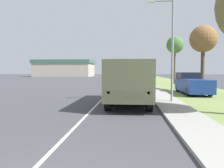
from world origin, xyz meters
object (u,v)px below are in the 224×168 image
car_second_ahead (130,79)px  pickup_truck (192,84)px  car_nearest_ahead (125,81)px  military_truck (129,80)px  car_third_ahead (116,77)px  lamp_post (169,40)px

car_second_ahead → pickup_truck: pickup_truck is taller
car_nearest_ahead → pickup_truck: (6.23, -7.88, 0.18)m
military_truck → car_second_ahead: military_truck is taller
military_truck → car_third_ahead: bearing=95.0°
car_second_ahead → lamp_post: size_ratio=0.63×
car_third_ahead → pickup_truck: bearing=-74.6°
pickup_truck → lamp_post: lamp_post is taller
car_nearest_ahead → car_second_ahead: bearing=86.6°
car_nearest_ahead → car_third_ahead: size_ratio=1.01×
car_nearest_ahead → lamp_post: lamp_post is taller
pickup_truck → lamp_post: bearing=-117.7°
car_nearest_ahead → car_second_ahead: car_nearest_ahead is taller
car_nearest_ahead → car_second_ahead: (0.65, 10.90, -0.06)m
car_third_ahead → car_nearest_ahead: bearing=-83.5°
car_nearest_ahead → pickup_truck: pickup_truck is taller
military_truck → car_second_ahead: 25.43m
car_nearest_ahead → car_second_ahead: size_ratio=1.15×
car_nearest_ahead → lamp_post: (3.12, -13.81, 3.32)m
car_second_ahead → lamp_post: (2.48, -24.71, 3.37)m
car_nearest_ahead → military_truck: bearing=-87.8°
military_truck → lamp_post: (2.56, 0.71, 2.53)m
military_truck → car_second_ahead: bearing=89.8°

